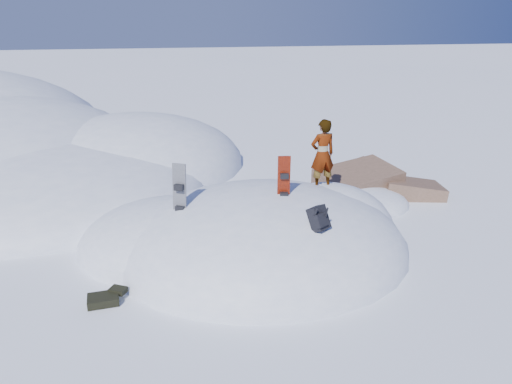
{
  "coord_description": "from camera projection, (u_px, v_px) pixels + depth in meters",
  "views": [
    {
      "loc": [
        -1.88,
        -10.55,
        5.55
      ],
      "look_at": [
        -0.11,
        0.3,
        1.4
      ],
      "focal_mm": 35.0,
      "sensor_mm": 36.0,
      "label": 1
    }
  ],
  "objects": [
    {
      "name": "person",
      "position": [
        322.0,
        155.0,
        12.41
      ],
      "size": [
        0.73,
        0.55,
        1.79
      ],
      "primitive_type": "imported",
      "rotation": [
        0.0,
        0.0,
        3.34
      ],
      "color": "slate",
      "rests_on": "snow_mound"
    },
    {
      "name": "gear_pile",
      "position": [
        106.0,
        298.0,
        9.86
      ],
      "size": [
        0.8,
        0.61,
        0.21
      ],
      "rotation": [
        0.0,
        0.0,
        0.13
      ],
      "color": "black",
      "rests_on": "ground"
    },
    {
      "name": "backpack",
      "position": [
        319.0,
        219.0,
        10.19
      ],
      "size": [
        0.54,
        0.59,
        0.59
      ],
      "rotation": [
        0.0,
        0.0,
        0.61
      ],
      "color": "black",
      "rests_on": "snow_mound"
    },
    {
      "name": "snow_mound",
      "position": [
        254.0,
        247.0,
        12.18
      ],
      "size": [
        8.0,
        6.0,
        3.0
      ],
      "color": "white",
      "rests_on": "ground"
    },
    {
      "name": "ground",
      "position": [
        263.0,
        251.0,
        11.98
      ],
      "size": [
        120.0,
        120.0,
        0.0
      ],
      "primitive_type": "plane",
      "color": "white",
      "rests_on": "ground"
    },
    {
      "name": "snowboard_dark",
      "position": [
        180.0,
        200.0,
        11.13
      ],
      "size": [
        0.36,
        0.32,
        1.7
      ],
      "rotation": [
        0.0,
        0.0,
        -0.45
      ],
      "color": "black",
      "rests_on": "snow_mound"
    },
    {
      "name": "rock_outcrop",
      "position": [
        365.0,
        196.0,
        15.32
      ],
      "size": [
        4.68,
        4.41,
        1.68
      ],
      "color": "brown",
      "rests_on": "ground"
    },
    {
      "name": "snowboard_red",
      "position": [
        284.0,
        187.0,
        11.31
      ],
      "size": [
        0.3,
        0.21,
        1.54
      ],
      "rotation": [
        0.0,
        0.0,
        -0.11
      ],
      "color": "#AB2309",
      "rests_on": "snow_mound"
    }
  ]
}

